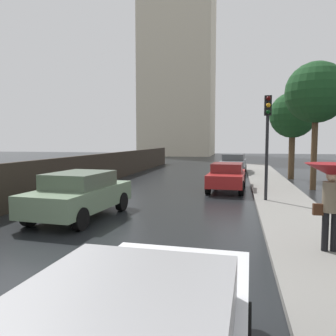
% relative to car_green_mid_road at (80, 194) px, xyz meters
% --- Properties ---
extents(ground, '(120.00, 120.00, 0.00)m').
position_rel_car_green_mid_road_xyz_m(ground, '(1.59, -5.61, -0.76)').
color(ground, black).
extents(car_green_mid_road, '(2.13, 4.25, 1.45)m').
position_rel_car_green_mid_road_xyz_m(car_green_mid_road, '(0.00, 0.00, 0.00)').
color(car_green_mid_road, slate).
rests_on(car_green_mid_road, ground).
extents(car_grey_far_ahead, '(1.98, 4.63, 1.47)m').
position_rel_car_green_mid_road_xyz_m(car_grey_far_ahead, '(4.59, 15.31, 0.01)').
color(car_grey_far_ahead, slate).
rests_on(car_grey_far_ahead, ground).
extents(car_red_behind_camera, '(1.86, 4.16, 1.35)m').
position_rel_car_green_mid_road_xyz_m(car_red_behind_camera, '(4.39, 6.77, -0.06)').
color(car_red_behind_camera, maroon).
rests_on(car_red_behind_camera, ground).
extents(pedestrian_with_umbrella_far, '(1.09, 1.09, 1.84)m').
position_rel_car_green_mid_road_xyz_m(pedestrian_with_umbrella_far, '(6.81, -2.27, 0.88)').
color(pedestrian_with_umbrella_far, black).
rests_on(pedestrian_with_umbrella_far, sidewalk_strip).
extents(traffic_light, '(0.26, 0.39, 4.02)m').
position_rel_car_green_mid_road_xyz_m(traffic_light, '(5.99, 3.66, 2.18)').
color(traffic_light, black).
rests_on(traffic_light, sidewalk_strip).
extents(street_tree_near, '(2.97, 2.97, 6.28)m').
position_rel_car_green_mid_road_xyz_m(street_tree_near, '(8.59, 7.96, 4.00)').
color(street_tree_near, '#4C3823').
rests_on(street_tree_near, ground).
extents(street_tree_mid, '(2.88, 2.88, 5.49)m').
position_rel_car_green_mid_road_xyz_m(street_tree_mid, '(8.24, 12.66, 3.25)').
color(street_tree_mid, '#4C3823').
rests_on(street_tree_mid, ground).
extents(distant_tower, '(11.45, 11.05, 34.78)m').
position_rel_car_green_mid_road_xyz_m(distant_tower, '(-4.93, 45.60, 16.63)').
color(distant_tower, beige).
rests_on(distant_tower, ground).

